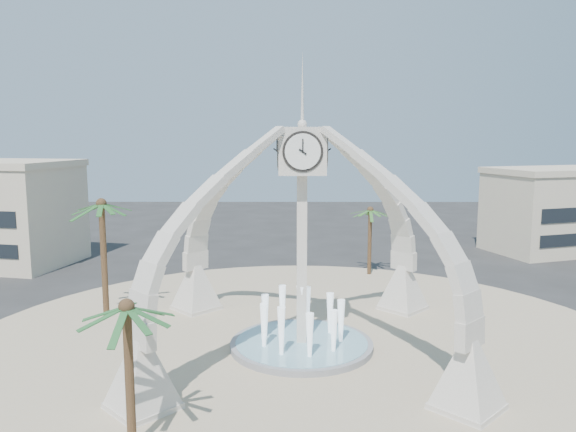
{
  "coord_description": "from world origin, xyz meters",
  "views": [
    {
      "loc": [
        -0.65,
        -30.1,
        11.88
      ],
      "look_at": [
        -0.77,
        2.0,
        7.25
      ],
      "focal_mm": 35.0,
      "sensor_mm": 36.0,
      "label": 1
    }
  ],
  "objects_px": {
    "palm_south": "(127,309)",
    "palm_west": "(101,206)",
    "clock_tower": "(302,235)",
    "palm_north": "(370,211)",
    "fountain": "(301,344)"
  },
  "relations": [
    {
      "from": "palm_south",
      "to": "palm_west",
      "type": "bearing_deg",
      "value": 111.14
    },
    {
      "from": "clock_tower",
      "to": "palm_west",
      "type": "distance_m",
      "value": 13.98
    },
    {
      "from": "clock_tower",
      "to": "palm_north",
      "type": "height_order",
      "value": "clock_tower"
    },
    {
      "from": "palm_north",
      "to": "fountain",
      "type": "bearing_deg",
      "value": -109.99
    },
    {
      "from": "palm_west",
      "to": "palm_north",
      "type": "height_order",
      "value": "palm_west"
    },
    {
      "from": "palm_west",
      "to": "palm_north",
      "type": "bearing_deg",
      "value": 30.87
    },
    {
      "from": "palm_west",
      "to": "palm_south",
      "type": "height_order",
      "value": "palm_west"
    },
    {
      "from": "clock_tower",
      "to": "fountain",
      "type": "height_order",
      "value": "clock_tower"
    },
    {
      "from": "fountain",
      "to": "clock_tower",
      "type": "bearing_deg",
      "value": -90.0
    },
    {
      "from": "clock_tower",
      "to": "palm_west",
      "type": "height_order",
      "value": "clock_tower"
    },
    {
      "from": "palm_south",
      "to": "fountain",
      "type": "bearing_deg",
      "value": 57.04
    },
    {
      "from": "palm_west",
      "to": "palm_south",
      "type": "distance_m",
      "value": 17.1
    },
    {
      "from": "fountain",
      "to": "palm_north",
      "type": "distance_m",
      "value": 18.75
    },
    {
      "from": "fountain",
      "to": "palm_south",
      "type": "bearing_deg",
      "value": -122.96
    },
    {
      "from": "fountain",
      "to": "palm_north",
      "type": "relative_size",
      "value": 1.27
    }
  ]
}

